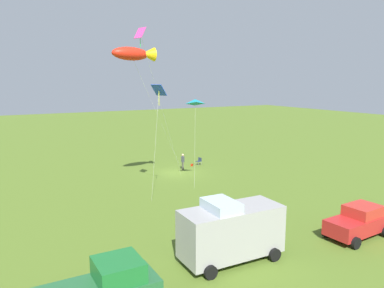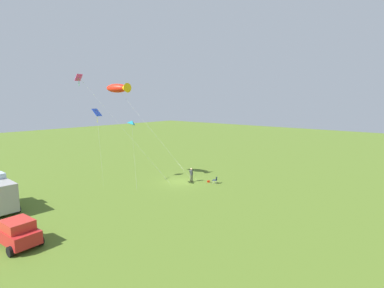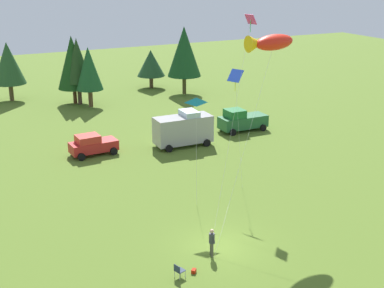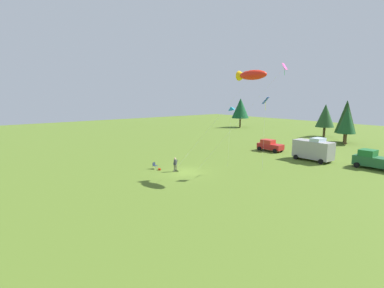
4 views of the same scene
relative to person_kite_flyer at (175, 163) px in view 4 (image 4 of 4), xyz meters
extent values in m
plane|color=#506B22|center=(1.05, 0.79, -1.02)|extent=(160.00, 160.00, 0.00)
cylinder|color=#4E4E3E|center=(0.01, 0.11, -0.60)|extent=(0.14, 0.14, 0.85)
cylinder|color=#4E4E3E|center=(-0.02, -0.11, -0.60)|extent=(0.14, 0.14, 0.85)
cylinder|color=#393B41|center=(0.00, 0.00, 0.14)|extent=(0.39, 0.39, 0.62)
sphere|color=tan|center=(0.00, 0.00, 0.60)|extent=(0.24, 0.24, 0.24)
cylinder|color=#393B41|center=(0.09, 0.19, 0.17)|extent=(0.13, 0.26, 0.55)
cylinder|color=#393B41|center=(0.02, -0.21, 0.17)|extent=(0.13, 0.24, 0.55)
cube|color=#243045|center=(-2.65, -1.23, -0.60)|extent=(0.60, 0.60, 0.04)
cube|color=#243045|center=(-2.86, -1.30, -0.40)|extent=(0.18, 0.47, 0.40)
cylinder|color=#A5A8AD|center=(-2.50, -0.97, -0.81)|extent=(0.03, 0.03, 0.42)
cylinder|color=#A5A8AD|center=(-2.38, -1.37, -0.81)|extent=(0.03, 0.03, 0.42)
cylinder|color=#A5A8AD|center=(-2.91, -1.09, -0.81)|extent=(0.03, 0.03, 0.42)
cylinder|color=#A5A8AD|center=(-2.79, -1.50, -0.81)|extent=(0.03, 0.03, 0.42)
cube|color=#AD1E08|center=(-1.77, -1.18, -0.91)|extent=(0.38, 0.38, 0.22)
cube|color=#B2201F|center=(-1.13, 20.28, -0.23)|extent=(4.30, 2.05, 0.90)
cube|color=red|center=(-1.64, 20.25, 0.54)|extent=(2.10, 1.77, 0.65)
cylinder|color=black|center=(-2.58, 19.20, -0.68)|extent=(0.69, 0.26, 0.68)
cylinder|color=black|center=(-2.70, 21.17, -0.68)|extent=(0.69, 0.26, 0.68)
cylinder|color=black|center=(0.44, 19.38, -0.68)|extent=(0.69, 0.26, 0.68)
cylinder|color=black|center=(0.32, 21.36, -0.68)|extent=(0.69, 0.26, 0.68)
cube|color=#9F9C9B|center=(7.17, 18.98, 0.57)|extent=(5.45, 2.32, 2.50)
cube|color=silver|center=(7.81, 18.96, 2.07)|extent=(1.45, 2.06, 0.50)
cylinder|color=black|center=(9.14, 20.12, -0.68)|extent=(0.68, 0.24, 0.68)
cylinder|color=black|center=(9.08, 17.74, -0.68)|extent=(0.68, 0.24, 0.68)
cylinder|color=black|center=(5.25, 20.21, -0.68)|extent=(0.68, 0.24, 0.68)
cylinder|color=black|center=(5.20, 17.83, -0.68)|extent=(0.68, 0.24, 0.68)
cube|color=#235C32|center=(14.77, 20.61, -0.08)|extent=(5.00, 2.01, 1.20)
cube|color=#1A672B|center=(13.77, 20.61, 0.92)|extent=(1.80, 1.84, 0.80)
cylinder|color=black|center=(12.97, 19.52, -0.68)|extent=(0.68, 0.22, 0.68)
cylinder|color=black|center=(12.97, 21.70, -0.68)|extent=(0.68, 0.22, 0.68)
cylinder|color=#4D3C22|center=(-29.82, 44.25, 0.32)|extent=(0.46, 0.46, 2.68)
cone|color=#124A25|center=(-29.82, 44.25, 4.49)|extent=(4.92, 4.92, 5.67)
cylinder|color=brown|center=(-4.61, 44.43, 0.06)|extent=(0.54, 0.54, 2.16)
cone|color=#234C24|center=(-4.61, 44.43, 3.72)|extent=(4.00, 4.00, 5.16)
cylinder|color=#4B2D1A|center=(2.19, 39.49, -0.07)|extent=(0.46, 0.46, 1.90)
cone|color=#163D15|center=(2.19, 39.49, 4.08)|extent=(3.86, 3.86, 6.40)
cylinder|color=#4A362C|center=(2.62, 38.87, 0.33)|extent=(0.50, 0.50, 2.69)
cone|color=#1D3818|center=(2.62, 38.87, 4.34)|extent=(3.12, 3.12, 5.34)
cylinder|color=brown|center=(3.46, 37.04, 0.03)|extent=(0.53, 0.53, 2.10)
cone|color=#194B23|center=(3.46, 37.04, 3.63)|extent=(3.20, 3.20, 5.09)
ellipsoid|color=red|center=(7.38, 5.20, 10.40)|extent=(3.43, 1.80, 1.12)
cone|color=yellow|center=(5.92, 5.20, 10.40)|extent=(1.14, 1.12, 1.12)
sphere|color=yellow|center=(8.27, 5.54, 10.52)|extent=(0.27, 0.27, 0.27)
cylinder|color=silver|center=(3.69, 2.46, 4.69)|extent=(7.40, 5.50, 11.42)
cylinder|color=#4C3823|center=(0.00, -0.29, -1.02)|extent=(0.04, 0.04, 0.01)
cube|color=#E03B93|center=(8.28, 9.61, 11.47)|extent=(0.68, 0.94, 0.74)
cylinder|color=green|center=(8.28, 9.61, 10.96)|extent=(0.04, 0.04, 0.85)
cylinder|color=silver|center=(4.83, 5.95, 5.23)|extent=(6.92, 7.32, 12.49)
cylinder|color=#4C3823|center=(1.38, 2.30, -1.02)|extent=(0.04, 0.04, 0.01)
cube|color=blue|center=(6.52, 8.64, 7.61)|extent=(1.03, 1.22, 0.83)
cylinder|color=yellow|center=(6.52, 8.64, 6.99)|extent=(0.04, 0.04, 1.04)
cylinder|color=silver|center=(6.74, 8.29, 3.30)|extent=(0.46, 0.72, 8.63)
cylinder|color=#4C3823|center=(6.96, 7.94, -1.02)|extent=(0.04, 0.04, 0.01)
pyramid|color=teal|center=(2.46, 6.93, 6.59)|extent=(1.38, 1.18, 0.63)
cylinder|color=silver|center=(2.43, 6.82, 2.69)|extent=(0.13, 0.37, 7.41)
cylinder|color=#4C3823|center=(2.37, 6.64, -1.02)|extent=(0.04, 0.04, 0.01)
camera|label=1|loc=(17.95, 34.04, 8.29)|focal=35.00mm
camera|label=2|loc=(-23.29, 27.30, 8.97)|focal=28.00mm
camera|label=3|loc=(-13.37, -24.37, 15.35)|focal=50.00mm
camera|label=4|loc=(29.17, -20.63, 8.27)|focal=28.00mm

